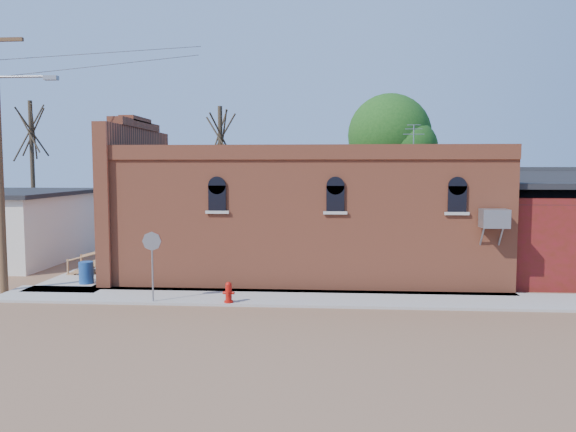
# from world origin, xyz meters

# --- Properties ---
(ground) EXTENTS (120.00, 120.00, 0.00)m
(ground) POSITION_xyz_m (0.00, 0.00, 0.00)
(ground) COLOR brown
(ground) RESTS_ON ground
(sidewalk_south) EXTENTS (19.00, 2.20, 0.08)m
(sidewalk_south) POSITION_xyz_m (1.50, 0.90, 0.04)
(sidewalk_south) COLOR #9E9991
(sidewalk_south) RESTS_ON ground
(sidewalk_west) EXTENTS (2.60, 10.00, 0.08)m
(sidewalk_west) POSITION_xyz_m (-6.30, 6.00, 0.04)
(sidewalk_west) COLOR #9E9991
(sidewalk_west) RESTS_ON ground
(brick_bar) EXTENTS (16.40, 7.97, 6.30)m
(brick_bar) POSITION_xyz_m (1.64, 5.49, 2.34)
(brick_bar) COLOR #B65737
(brick_bar) RESTS_ON ground
(red_shed) EXTENTS (5.40, 6.40, 4.30)m
(red_shed) POSITION_xyz_m (11.50, 5.50, 2.27)
(red_shed) COLOR #5A1D0F
(red_shed) RESTS_ON ground
(utility_pole) EXTENTS (3.12, 0.26, 9.00)m
(utility_pole) POSITION_xyz_m (-8.14, 1.20, 4.77)
(utility_pole) COLOR #4C371E
(utility_pole) RESTS_ON ground
(tree_bare_near) EXTENTS (2.80, 2.80, 7.65)m
(tree_bare_near) POSITION_xyz_m (-3.00, 13.00, 5.96)
(tree_bare_near) COLOR #453B27
(tree_bare_near) RESTS_ON ground
(tree_bare_far) EXTENTS (2.80, 2.80, 8.16)m
(tree_bare_far) POSITION_xyz_m (-14.00, 14.00, 6.36)
(tree_bare_far) COLOR #453B27
(tree_bare_far) RESTS_ON ground
(tree_leafy) EXTENTS (4.40, 4.40, 8.15)m
(tree_leafy) POSITION_xyz_m (6.00, 13.50, 5.93)
(tree_leafy) COLOR #453B27
(tree_leafy) RESTS_ON ground
(fire_hydrant) EXTENTS (0.37, 0.36, 0.64)m
(fire_hydrant) POSITION_xyz_m (-0.28, -0.00, 0.40)
(fire_hydrant) COLOR #AD1009
(fire_hydrant) RESTS_ON sidewalk_south
(stop_sign) EXTENTS (0.59, 0.09, 2.18)m
(stop_sign) POSITION_xyz_m (-2.66, 0.00, 1.76)
(stop_sign) COLOR gray
(stop_sign) RESTS_ON sidewalk_south
(trash_barrel) EXTENTS (0.56, 0.56, 0.78)m
(trash_barrel) POSITION_xyz_m (-5.90, 2.49, 0.47)
(trash_barrel) COLOR navy
(trash_barrel) RESTS_ON sidewalk_west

